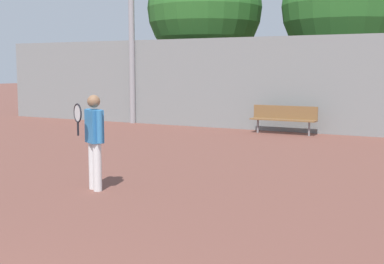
{
  "coord_description": "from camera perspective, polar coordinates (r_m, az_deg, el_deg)",
  "views": [
    {
      "loc": [
        3.17,
        -1.57,
        2.02
      ],
      "look_at": [
        -1.18,
        6.54,
        0.91
      ],
      "focal_mm": 50.0,
      "sensor_mm": 36.0,
      "label": 1
    }
  ],
  "objects": [
    {
      "name": "tennis_player",
      "position": [
        8.92,
        -10.42,
        -0.53
      ],
      "size": [
        0.52,
        0.5,
        1.58
      ],
      "rotation": [
        0.0,
        0.0,
        -0.5
      ],
      "color": "silver",
      "rests_on": "ground_plane"
    },
    {
      "name": "back_fence",
      "position": [
        16.56,
        17.21,
        4.78
      ],
      "size": [
        27.58,
        0.06,
        3.0
      ],
      "color": "gray",
      "rests_on": "ground_plane"
    },
    {
      "name": "tree_dark_dense",
      "position": [
        20.91,
        16.04,
        12.8
      ],
      "size": [
        4.64,
        4.64,
        6.61
      ],
      "color": "brown",
      "rests_on": "ground_plane"
    },
    {
      "name": "tree_green_tall",
      "position": [
        22.13,
        1.37,
        13.03
      ],
      "size": [
        4.63,
        4.63,
        6.73
      ],
      "color": "brown",
      "rests_on": "ground_plane"
    },
    {
      "name": "bench_courtside_far",
      "position": [
        16.53,
        9.78,
        1.64
      ],
      "size": [
        2.03,
        0.4,
        0.86
      ],
      "color": "brown",
      "rests_on": "ground_plane"
    }
  ]
}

